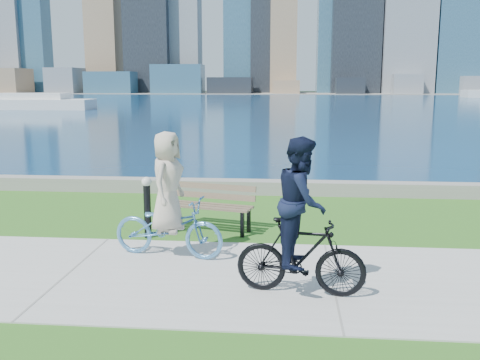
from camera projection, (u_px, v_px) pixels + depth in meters
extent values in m
plane|color=#275C18|center=(332.00, 282.00, 7.87)|extent=(320.00, 320.00, 0.00)
cube|color=#A9A9A3|center=(332.00, 281.00, 7.87)|extent=(80.00, 3.50, 0.02)
cube|color=gray|center=(314.00, 188.00, 13.91)|extent=(90.00, 0.50, 0.35)
cube|color=navy|center=(294.00, 102.00, 78.37)|extent=(320.00, 131.00, 0.01)
cube|color=gray|center=(292.00, 93.00, 135.16)|extent=(320.00, 30.00, 0.12)
cube|color=#81694F|center=(7.00, 81.00, 133.03)|extent=(9.43, 9.65, 6.10)
cube|color=slate|center=(65.00, 81.00, 131.01)|extent=(7.24, 8.77, 6.18)
cube|color=navy|center=(111.00, 83.00, 129.43)|extent=(11.52, 6.47, 5.24)
cube|color=navy|center=(178.00, 79.00, 127.09)|extent=(12.00, 6.63, 6.85)
cube|color=black|center=(231.00, 86.00, 128.17)|extent=(10.36, 8.46, 3.88)
cube|color=#81694F|center=(286.00, 87.00, 127.97)|extent=(6.28, 9.00, 3.18)
cube|color=black|center=(349.00, 86.00, 125.39)|extent=(6.47, 9.74, 3.78)
cube|color=slate|center=(405.00, 84.00, 124.74)|extent=(6.62, 8.90, 4.62)
cube|color=slate|center=(475.00, 85.00, 124.05)|extent=(7.68, 8.48, 4.13)
cube|color=slate|center=(1.00, 17.00, 139.75)|extent=(11.87, 8.16, 39.26)
cube|color=navy|center=(35.00, 30.00, 139.85)|extent=(6.59, 6.02, 32.19)
cube|color=#81694F|center=(102.00, 13.00, 138.02)|extent=(8.05, 6.53, 40.71)
cube|color=slate|center=(406.00, 43.00, 127.77)|extent=(11.84, 11.28, 23.72)
cube|color=navy|center=(458.00, 37.00, 126.52)|extent=(11.48, 10.96, 26.70)
cube|color=silver|center=(33.00, 104.00, 56.34)|extent=(12.54, 3.58, 1.08)
cube|color=silver|center=(33.00, 96.00, 56.19)|extent=(7.17, 2.69, 0.63)
cube|color=black|center=(170.00, 218.00, 10.58)|extent=(0.08, 0.08, 0.49)
cube|color=black|center=(242.00, 225.00, 10.09)|extent=(0.08, 0.08, 0.49)
cube|color=black|center=(179.00, 214.00, 10.94)|extent=(0.08, 0.08, 0.49)
cube|color=black|center=(249.00, 220.00, 10.45)|extent=(0.08, 0.08, 0.49)
cube|color=brown|center=(205.00, 208.00, 10.29)|extent=(1.71, 0.52, 0.04)
cube|color=brown|center=(209.00, 206.00, 10.45)|extent=(1.71, 0.52, 0.04)
cube|color=brown|center=(212.00, 204.00, 10.61)|extent=(1.71, 0.52, 0.04)
cube|color=brown|center=(214.00, 196.00, 10.70)|extent=(1.70, 0.48, 0.13)
cube|color=brown|center=(215.00, 187.00, 10.70)|extent=(1.70, 0.48, 0.13)
cylinder|color=black|center=(147.00, 211.00, 10.02)|extent=(0.13, 0.13, 1.04)
sphere|color=silver|center=(146.00, 182.00, 9.92)|extent=(0.19, 0.19, 0.19)
imported|color=#4F8CC1|center=(168.00, 227.00, 8.90)|extent=(0.99, 2.00, 1.00)
imported|color=beige|center=(167.00, 182.00, 8.76)|extent=(0.67, 0.90, 1.67)
imported|color=black|center=(301.00, 257.00, 7.29)|extent=(0.74, 1.83, 1.07)
imported|color=black|center=(302.00, 202.00, 7.15)|extent=(0.76, 0.92, 1.75)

